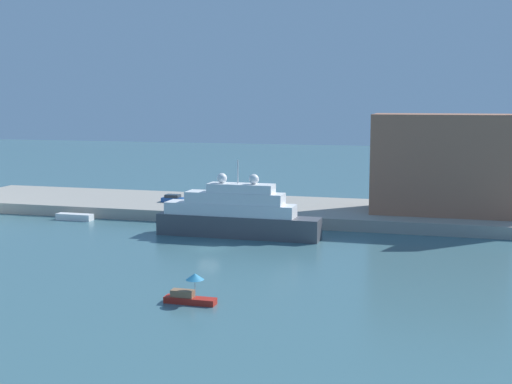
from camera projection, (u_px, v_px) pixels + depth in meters
name	position (u px, v px, depth m)	size (l,w,h in m)	color
ground	(208.00, 249.00, 85.77)	(400.00, 400.00, 0.00)	#3D6670
quay_dock	(263.00, 209.00, 111.01)	(110.00, 21.18, 1.72)	gray
large_yacht	(236.00, 215.00, 92.89)	(22.65, 3.67, 10.58)	#4C4C51
small_motorboat	(190.00, 293.00, 62.56)	(4.88, 1.69, 2.89)	#B22319
work_barge	(75.00, 217.00, 106.08)	(5.82, 1.62, 1.00)	silver
harbor_building	(441.00, 164.00, 101.80)	(20.23, 10.10, 14.81)	#9E664C
parked_car	(174.00, 199.00, 113.45)	(3.98, 1.82, 1.24)	#1E4C99
person_figure	(190.00, 199.00, 111.01)	(0.36, 0.36, 1.72)	#4C4C4C
mooring_bollard	(293.00, 213.00, 100.46)	(0.44, 0.44, 0.71)	black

